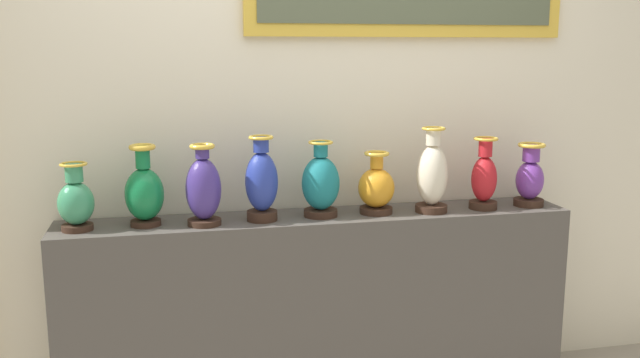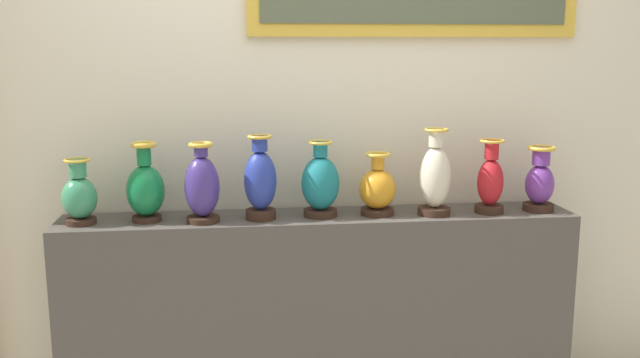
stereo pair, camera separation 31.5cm
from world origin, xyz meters
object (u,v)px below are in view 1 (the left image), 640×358
Objects in this scene: vase_indigo at (203,189)px; vase_cobalt at (262,183)px; vase_crimson at (484,179)px; vase_emerald at (144,192)px; vase_teal at (320,184)px; vase_amber at (376,188)px; vase_jade at (76,202)px; vase_ivory at (432,176)px; vase_violet at (530,178)px.

vase_indigo is 0.93× the size of vase_cobalt.
vase_emerald is at bearing 178.98° from vase_crimson.
vase_emerald reaches higher than vase_teal.
vase_amber is (0.27, -0.00, -0.03)m from vase_teal.
vase_cobalt reaches higher than vase_teal.
vase_cobalt is 0.28m from vase_teal.
vase_cobalt is at bearing -0.10° from vase_jade.
vase_amber is at bearing 2.99° from vase_indigo.
vase_ivory is (1.61, -0.02, 0.05)m from vase_jade.
vase_ivory is at bearing -0.58° from vase_jade.
vase_emerald is 1.60m from vase_crimson.
vase_violet is at bearing 0.95° from vase_indigo.
vase_emerald is 0.89× the size of vase_ivory.
vase_violet is (1.33, 0.00, -0.03)m from vase_cobalt.
vase_amber is at bearing 177.34° from vase_crimson.
vase_emerald is 1.85m from vase_violet.
vase_violet is at bearing -0.93° from vase_teal.
vase_crimson is 1.12× the size of vase_violet.
vase_ivory reaches higher than vase_jade.
vase_jade is 0.54m from vase_indigo.
vase_indigo reaches higher than vase_violet.
vase_crimson is at bearing -177.91° from vase_violet.
vase_jade is 0.82× the size of vase_emerald.
vase_ivory is (0.81, -0.01, 0.00)m from vase_cobalt.
vase_crimson is (1.08, -0.01, -0.02)m from vase_cobalt.
vase_ivory is at bearing -6.83° from vase_amber.
vase_indigo is at bearing -2.82° from vase_jade.
vase_teal is (1.07, 0.02, 0.03)m from vase_jade.
vase_jade is at bearing -176.12° from vase_emerald.
vase_indigo is 1.02× the size of vase_teal.
vase_ivory reaches higher than vase_cobalt.
vase_indigo is at bearing -10.24° from vase_emerald.
vase_teal is at bearing 179.07° from vase_violet.
vase_teal is at bearing 178.14° from vase_crimson.
vase_jade is 1.07m from vase_teal.
vase_cobalt is at bearing 178.96° from vase_ivory.
vase_indigo is 1.03× the size of vase_crimson.
vase_violet is (1.85, -0.02, -0.01)m from vase_emerald.
vase_ivory is at bearing -3.53° from vase_teal.
vase_ivory is 0.27m from vase_crimson.
vase_ivory is (1.07, 0.01, 0.01)m from vase_indigo.
vase_cobalt is at bearing -178.20° from vase_amber.
vase_indigo is 0.81m from vase_amber.
vase_ivory is 1.30× the size of vase_violet.
vase_indigo is 0.54m from vase_teal.
vase_cobalt is 0.95× the size of vase_ivory.
vase_crimson is (1.35, 0.02, -0.01)m from vase_indigo.
vase_amber is at bearing 1.80° from vase_cobalt.
vase_cobalt is 1.10× the size of vase_teal.
vase_indigo reaches higher than vase_jade.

